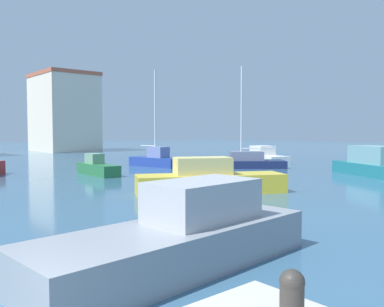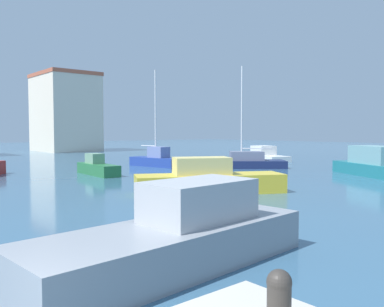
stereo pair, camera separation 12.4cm
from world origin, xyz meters
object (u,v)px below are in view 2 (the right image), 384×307
object	(u,v)px
motorboat_grey_behind_lamppost	(178,237)
sailboat_navy_inner_mooring	(243,162)
motorboat_green_distant_north	(97,167)
motorboat_yellow_near_pier	(208,180)
mooring_bollard	(279,297)
sailboat_blue_distant_east	(156,159)
motorboat_white_outer_mooring	(262,155)

from	to	relation	value
motorboat_grey_behind_lamppost	sailboat_navy_inner_mooring	distance (m)	22.97
motorboat_grey_behind_lamppost	motorboat_green_distant_north	xyz separation A→B (m)	(7.06, 17.27, -0.15)
sailboat_navy_inner_mooring	motorboat_green_distant_north	size ratio (longest dim) A/B	1.76
sailboat_navy_inner_mooring	motorboat_yellow_near_pier	xyz separation A→B (m)	(-10.53, -7.59, 0.12)
mooring_bollard	sailboat_navy_inner_mooring	size ratio (longest dim) A/B	0.07
mooring_bollard	motorboat_yellow_near_pier	size ratio (longest dim) A/B	0.08
sailboat_blue_distant_east	motorboat_grey_behind_lamppost	size ratio (longest dim) A/B	1.16
sailboat_blue_distant_east	motorboat_yellow_near_pier	xyz separation A→B (m)	(-6.25, -12.90, -0.01)
motorboat_green_distant_north	motorboat_yellow_near_pier	size ratio (longest dim) A/B	0.64
sailboat_navy_inner_mooring	motorboat_white_outer_mooring	bearing A→B (deg)	30.64
sailboat_blue_distant_east	motorboat_yellow_near_pier	bearing A→B (deg)	-115.84
mooring_bollard	sailboat_blue_distant_east	size ratio (longest dim) A/B	0.07
motorboat_green_distant_north	motorboat_grey_behind_lamppost	bearing A→B (deg)	-112.25
mooring_bollard	motorboat_green_distant_north	world-z (taller)	mooring_bollard
mooring_bollard	motorboat_grey_behind_lamppost	distance (m)	5.19
sailboat_blue_distant_east	motorboat_white_outer_mooring	bearing A→B (deg)	-4.02
motorboat_grey_behind_lamppost	motorboat_green_distant_north	size ratio (longest dim) A/B	1.50
motorboat_white_outer_mooring	motorboat_yellow_near_pier	distance (m)	21.74
sailboat_blue_distant_east	motorboat_yellow_near_pier	world-z (taller)	sailboat_blue_distant_east
motorboat_white_outer_mooring	sailboat_blue_distant_east	bearing A→B (deg)	175.98
motorboat_white_outer_mooring	motorboat_grey_behind_lamppost	bearing A→B (deg)	-143.13
motorboat_grey_behind_lamppost	mooring_bollard	bearing A→B (deg)	-118.78
motorboat_yellow_near_pier	motorboat_green_distant_north	bearing A→B (deg)	91.09
motorboat_green_distant_north	mooring_bollard	bearing A→B (deg)	-113.66
motorboat_yellow_near_pier	motorboat_white_outer_mooring	bearing A→B (deg)	33.72
sailboat_blue_distant_east	motorboat_green_distant_north	size ratio (longest dim) A/B	1.74
motorboat_grey_behind_lamppost	motorboat_green_distant_north	bearing A→B (deg)	67.75
sailboat_blue_distant_east	motorboat_grey_behind_lamppost	world-z (taller)	sailboat_blue_distant_east
mooring_bollard	motorboat_grey_behind_lamppost	size ratio (longest dim) A/B	0.08
motorboat_grey_behind_lamppost	motorboat_green_distant_north	distance (m)	18.66
motorboat_green_distant_north	motorboat_yellow_near_pier	distance (m)	10.33
mooring_bollard	motorboat_white_outer_mooring	xyz separation A→B (m)	(27.81, 23.50, -0.97)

